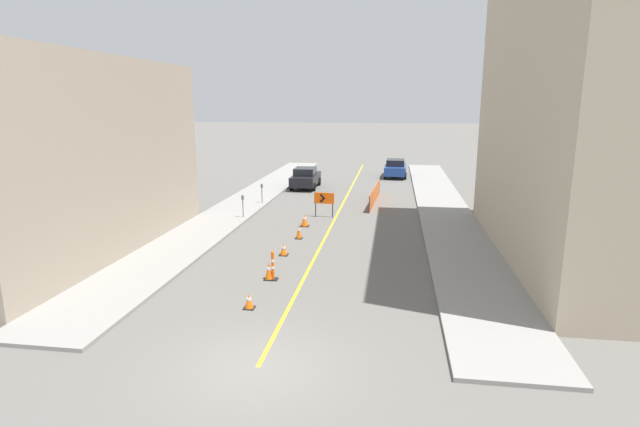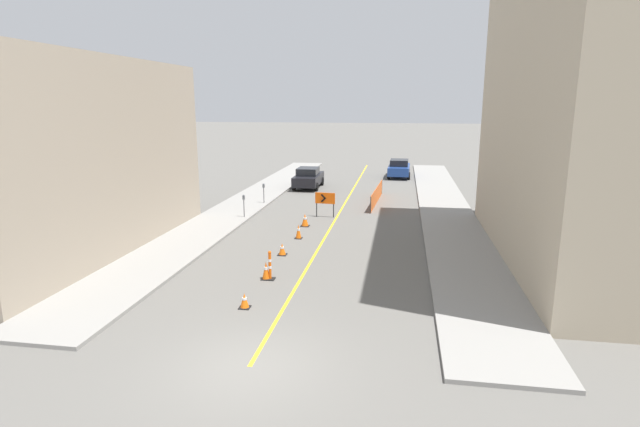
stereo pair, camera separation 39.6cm
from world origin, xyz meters
The scene contains 18 objects.
ground_plane centered at (0.00, 0.00, 0.00)m, with size 300.00×300.00×0.00m, color #605E59.
lane_stripe centered at (0.00, 20.74, 0.00)m, with size 0.12×41.48×0.01m.
sidewalk_left centered at (-6.35, 20.74, 0.06)m, with size 3.12×41.48×0.13m.
sidewalk_right centered at (6.35, 20.74, 0.06)m, with size 3.12×41.48×0.13m.
building_facade_left centered at (-10.91, 8.52, 4.19)m, with size 6.00×14.92×8.37m.
building_facade_right centered at (10.91, 10.64, 7.69)m, with size 6.00×15.54×15.38m.
traffic_cone_nearest centered at (-1.25, 3.53, 0.24)m, with size 0.36×0.36×0.50m.
traffic_cone_second centered at (-1.28, 6.23, 0.34)m, with size 0.36×0.36×0.69m.
traffic_cone_third centered at (-1.40, 9.30, 0.26)m, with size 0.38×0.38×0.53m.
traffic_cone_fourth centered at (-1.25, 12.05, 0.35)m, with size 0.34×0.34×0.71m.
traffic_cone_fifth centered at (-1.41, 14.53, 0.34)m, with size 0.46×0.46×0.69m.
delineator_post_front centered at (-1.13, 6.24, 0.48)m, with size 0.35×0.35×1.12m.
arrow_barricade_primary centered at (-0.68, 16.85, 1.04)m, with size 1.16×0.16×1.43m.
safety_mesh_fence centered at (2.05, 21.54, 0.52)m, with size 0.43×6.74×1.04m.
parked_car_curb_near centered at (-3.49, 26.56, 0.80)m, with size 1.93×4.31×1.59m.
parked_car_curb_mid centered at (3.38, 33.36, 0.80)m, with size 1.95×4.35×1.59m.
parking_meter_near_curb centered at (-5.15, 15.62, 1.04)m, with size 0.12×0.11×1.29m.
parking_meter_far_curb centered at (-5.15, 19.77, 1.02)m, with size 0.12×0.11×1.27m.
Camera 2 is at (3.61, -10.97, 6.52)m, focal length 28.00 mm.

